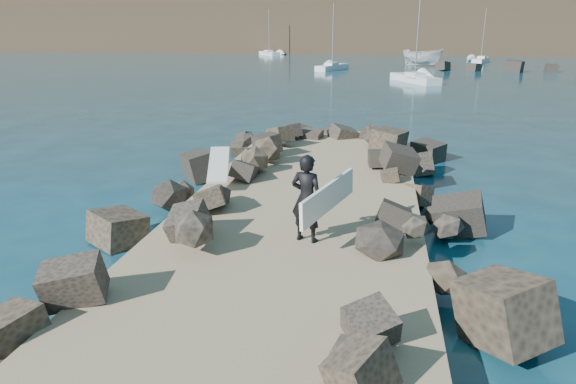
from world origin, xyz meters
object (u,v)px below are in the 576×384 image
at_px(boat_imported, 423,57).
at_px(sailboat_c, 415,79).
at_px(surfboard_resting, 219,168).
at_px(surfer_with_board, 310,198).

relative_size(boat_imported, sailboat_c, 0.70).
xyz_separation_m(surfboard_resting, boat_imported, (9.77, 59.27, 0.13)).
relative_size(boat_imported, surfer_with_board, 2.71).
xyz_separation_m(boat_imported, surfer_with_board, (-6.57, -63.10, 0.39)).
xyz_separation_m(surfer_with_board, sailboat_c, (4.41, 41.01, -1.21)).
distance_m(surfboard_resting, boat_imported, 60.07).
bearing_deg(surfer_with_board, boat_imported, 84.06).
distance_m(surfboard_resting, sailboat_c, 37.96).
height_order(surfboard_resting, boat_imported, boat_imported).
height_order(boat_imported, sailboat_c, sailboat_c).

